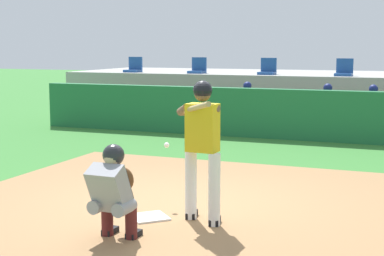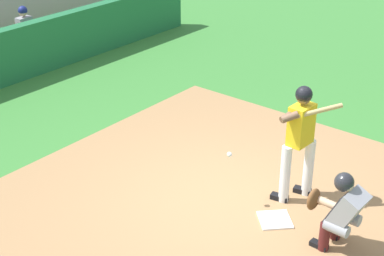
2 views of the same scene
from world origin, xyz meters
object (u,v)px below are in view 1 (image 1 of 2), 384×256
Objects in this scene: dugout_player_1 at (326,109)px; stadium_seat_1 at (198,69)px; batter_at_plate at (202,142)px; stadium_seat_2 at (268,70)px; home_plate at (149,217)px; dugout_player_0 at (246,106)px; catcher_crouched at (114,189)px; dugout_player_2 at (372,111)px; stadium_seat_0 at (134,68)px; stadium_seat_3 at (344,71)px.

stadium_seat_1 reaches higher than dugout_player_1.
stadium_seat_2 reaches higher than batter_at_plate.
batter_at_plate is (0.69, 0.09, 1.01)m from home_plate.
dugout_player_1 is 4.75m from stadium_seat_1.
home_plate is 0.34× the size of dugout_player_0.
stadium_seat_1 is at bearing 180.00° from stadium_seat_2.
catcher_crouched is at bearing -82.93° from dugout_player_0.
stadium_seat_2 reaches higher than dugout_player_2.
dugout_player_0 is 2.71× the size of stadium_seat_0.
stadium_seat_0 is at bearing 154.63° from dugout_player_0.
dugout_player_1 is at bearing -93.70° from stadium_seat_3.
dugout_player_2 is at bearing -15.26° from stadium_seat_0.
stadium_seat_0 is 6.50m from stadium_seat_3.
stadium_seat_0 is at bearing 162.28° from dugout_player_1.
catcher_crouched is 1.57× the size of dugout_player_0.
catcher_crouched is 9.12m from dugout_player_1.
stadium_seat_1 is at bearing 106.31° from catcher_crouched.
batter_at_plate reaches higher than dugout_player_0.
dugout_player_2 is at bearing -33.06° from stadium_seat_2.
catcher_crouched is 9.29m from dugout_player_2.
dugout_player_0 is at bearing 97.87° from home_plate.
dugout_player_0 is at bearing -43.77° from stadium_seat_1.
home_plate is 10.79m from stadium_seat_1.
stadium_seat_1 is (-4.20, 2.03, 0.86)m from dugout_player_1.
stadium_seat_2 is (0.04, 2.03, 0.86)m from dugout_player_0.
dugout_player_0 is at bearing -91.20° from stadium_seat_2.
home_plate is 0.34× the size of dugout_player_1.
home_plate is 8.25m from dugout_player_0.
stadium_seat_0 is 4.33m from stadium_seat_2.
stadium_seat_3 is (0.13, 2.03, 0.86)m from dugout_player_1.
stadium_seat_2 is at bearing 135.01° from dugout_player_1.
catcher_crouched is at bearing -84.43° from stadium_seat_2.
stadium_seat_1 is 4.33m from stadium_seat_3.
stadium_seat_0 is 1.00× the size of stadium_seat_2.
catcher_crouched is 4.26× the size of stadium_seat_2.
stadium_seat_0 is (-5.42, 11.10, 0.93)m from catcher_crouched.
dugout_player_2 is at bearing -21.03° from stadium_seat_1.
catcher_crouched is 4.26× the size of stadium_seat_0.
home_plate is at bearing -96.67° from dugout_player_1.
dugout_player_1 reaches higher than catcher_crouched.
stadium_seat_0 is at bearing 164.74° from dugout_player_2.
stadium_seat_1 is 1.00× the size of stadium_seat_2.
stadium_seat_0 is (-4.29, 2.03, 0.86)m from dugout_player_0.
stadium_seat_0 reaches higher than home_plate.
dugout_player_0 and dugout_player_2 have the same top height.
batter_at_plate is 10.11m from stadium_seat_3.
stadium_seat_3 is at bearing 42.65° from dugout_player_0.
stadium_seat_3 is (1.08, 11.10, 0.93)m from catcher_crouched.
stadium_seat_3 is (6.50, 0.00, 0.00)m from stadium_seat_0.
dugout_player_1 is at bearing 83.33° from home_plate.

